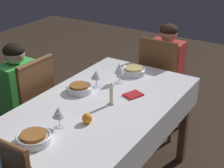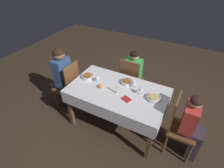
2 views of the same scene
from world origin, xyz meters
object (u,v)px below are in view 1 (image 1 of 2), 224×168
(wine_glass_south, at_px, (96,75))
(wine_glass_east, at_px, (59,113))
(dining_table, at_px, (101,114))
(chair_west, at_px, (161,84))
(bowl_west, at_px, (133,71))
(candle_centerpiece, at_px, (111,96))
(bowl_east, at_px, (34,138))
(orange_fruit, at_px, (87,118))
(wine_glass_west, at_px, (119,69))
(bowl_south, at_px, (79,88))
(person_child_red, at_px, (168,72))
(person_child_green, at_px, (15,99))
(napkin_red_folded, at_px, (133,95))
(chair_south, at_px, (30,111))

(wine_glass_south, bearing_deg, wine_glass_east, 12.82)
(dining_table, height_order, chair_west, chair_west)
(bowl_west, bearing_deg, candle_centerpiece, 13.32)
(bowl_east, xyz_separation_m, orange_fruit, (-0.32, 0.13, 0.00))
(candle_centerpiece, bearing_deg, wine_glass_west, -157.25)
(dining_table, distance_m, bowl_west, 0.56)
(chair_west, distance_m, bowl_south, 0.98)
(person_child_red, relative_size, wine_glass_south, 8.31)
(person_child_red, xyz_separation_m, bowl_east, (1.72, -0.06, 0.21))
(person_child_green, distance_m, wine_glass_west, 0.89)
(candle_centerpiece, distance_m, orange_fruit, 0.28)
(dining_table, bearing_deg, napkin_red_folded, 146.98)
(bowl_east, xyz_separation_m, napkin_red_folded, (-0.79, 0.19, -0.02))
(chair_south, relative_size, wine_glass_south, 7.61)
(bowl_south, bearing_deg, wine_glass_west, 150.91)
(wine_glass_west, distance_m, candle_centerpiece, 0.36)
(chair_south, bearing_deg, dining_table, 94.10)
(wine_glass_west, height_order, wine_glass_south, wine_glass_west)
(candle_centerpiece, bearing_deg, wine_glass_east, -15.54)
(person_child_red, height_order, napkin_red_folded, person_child_red)
(wine_glass_west, distance_m, orange_fruit, 0.63)
(person_child_green, bearing_deg, wine_glass_east, 66.43)
(napkin_red_folded, bearing_deg, wine_glass_south, -87.42)
(wine_glass_east, distance_m, wine_glass_west, 0.73)
(dining_table, bearing_deg, orange_fruit, 16.16)
(candle_centerpiece, bearing_deg, chair_west, -176.17)
(chair_south, height_order, candle_centerpiece, chair_south)
(wine_glass_west, xyz_separation_m, napkin_red_folded, (0.14, 0.20, -0.10))
(person_child_green, height_order, bowl_west, person_child_green)
(dining_table, bearing_deg, wine_glass_west, -169.35)
(chair_west, xyz_separation_m, chair_south, (1.01, -0.66, 0.00))
(wine_glass_south, height_order, napkin_red_folded, wine_glass_south)
(person_child_green, height_order, bowl_east, person_child_green)
(chair_south, bearing_deg, wine_glass_south, 116.66)
(chair_west, relative_size, bowl_south, 5.17)
(person_child_green, height_order, candle_centerpiece, person_child_green)
(bowl_south, height_order, wine_glass_south, wine_glass_south)
(dining_table, height_order, candle_centerpiece, candle_centerpiece)
(bowl_west, xyz_separation_m, bowl_south, (0.49, -0.17, 0.00))
(orange_fruit, bearing_deg, wine_glass_east, -43.55)
(chair_west, xyz_separation_m, orange_fruit, (1.23, 0.07, 0.27))
(chair_south, relative_size, napkin_red_folded, 6.45)
(wine_glass_east, bearing_deg, orange_fruit, 136.45)
(chair_west, xyz_separation_m, candle_centerpiece, (0.95, 0.06, 0.30))
(person_child_red, relative_size, wine_glass_west, 6.94)
(chair_west, distance_m, wine_glass_west, 0.72)
(wine_glass_south, bearing_deg, bowl_west, 161.40)
(person_child_red, bearing_deg, wine_glass_south, 79.12)
(dining_table, relative_size, wine_glass_west, 9.72)
(chair_west, xyz_separation_m, bowl_east, (1.55, -0.06, 0.27))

